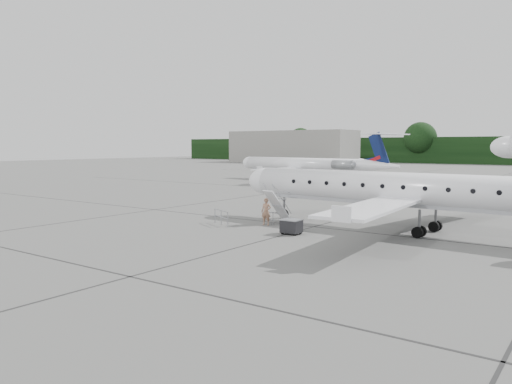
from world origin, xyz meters
The scene contains 8 objects.
ground centered at (0.00, 0.00, 0.00)m, with size 320.00×320.00×0.00m, color slate.
terminal_building centered at (-70.00, 110.00, 5.00)m, with size 40.00×14.00×10.00m, color gray.
main_regional_jet centered at (2.57, 5.62, 3.77)m, with size 29.40×21.17×7.54m, color white, non-canonical shape.
airstair centered at (-6.43, 3.98, 1.18)m, with size 0.85×2.25×2.36m, color white, non-canonical shape.
passenger centered at (-6.51, 2.70, 0.94)m, with size 0.69×0.45×1.88m, color #92674F.
safety_railing centered at (-9.13, 1.02, 0.50)m, with size 2.20×0.08×1.00m, color gray, non-canonical shape.
baggage_cart centered at (-3.23, 0.67, 0.50)m, with size 1.15×0.93×1.00m, color black, non-canonical shape.
bg_regional_left centered at (-26.22, 40.63, 3.58)m, with size 27.31×19.66×7.16m, color white, non-canonical shape.
Camera 1 is at (12.67, -25.33, 5.48)m, focal length 35.00 mm.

